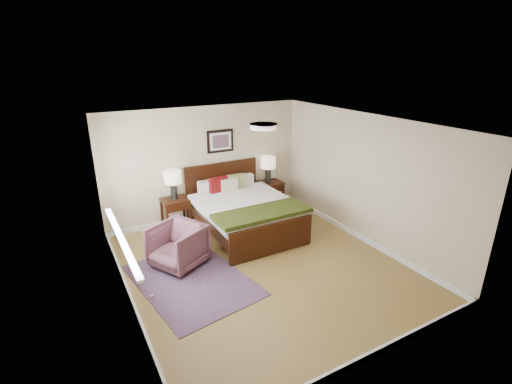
# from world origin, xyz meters

# --- Properties ---
(floor) EXTENTS (5.00, 5.00, 0.00)m
(floor) POSITION_xyz_m (0.00, 0.00, 0.00)
(floor) COLOR olive
(floor) RESTS_ON ground
(back_wall) EXTENTS (4.50, 0.04, 2.50)m
(back_wall) POSITION_xyz_m (0.00, 2.50, 1.25)
(back_wall) COLOR #C3AC8D
(back_wall) RESTS_ON ground
(front_wall) EXTENTS (4.50, 0.04, 2.50)m
(front_wall) POSITION_xyz_m (0.00, -2.50, 1.25)
(front_wall) COLOR #C3AC8D
(front_wall) RESTS_ON ground
(left_wall) EXTENTS (0.04, 5.00, 2.50)m
(left_wall) POSITION_xyz_m (-2.25, 0.00, 1.25)
(left_wall) COLOR #C3AC8D
(left_wall) RESTS_ON ground
(right_wall) EXTENTS (0.04, 5.00, 2.50)m
(right_wall) POSITION_xyz_m (2.25, 0.00, 1.25)
(right_wall) COLOR #C3AC8D
(right_wall) RESTS_ON ground
(ceiling) EXTENTS (4.50, 5.00, 0.02)m
(ceiling) POSITION_xyz_m (0.00, 0.00, 2.50)
(ceiling) COLOR white
(ceiling) RESTS_ON back_wall
(window) EXTENTS (0.11, 2.72, 1.32)m
(window) POSITION_xyz_m (-2.20, 0.70, 1.38)
(window) COLOR silver
(window) RESTS_ON left_wall
(door) EXTENTS (0.06, 1.00, 2.18)m
(door) POSITION_xyz_m (-2.23, -1.75, 1.07)
(door) COLOR silver
(door) RESTS_ON ground
(ceil_fixture) EXTENTS (0.44, 0.44, 0.08)m
(ceil_fixture) POSITION_xyz_m (0.00, 0.00, 2.47)
(ceil_fixture) COLOR white
(ceil_fixture) RESTS_ON ceiling
(bed) EXTENTS (1.86, 2.26, 1.22)m
(bed) POSITION_xyz_m (0.35, 1.39, 0.56)
(bed) COLOR black
(bed) RESTS_ON ground
(wall_art) EXTENTS (0.62, 0.05, 0.50)m
(wall_art) POSITION_xyz_m (0.35, 2.47, 1.72)
(wall_art) COLOR black
(wall_art) RESTS_ON back_wall
(nightstand_left) EXTENTS (0.55, 0.49, 0.65)m
(nightstand_left) POSITION_xyz_m (-0.83, 2.25, 0.53)
(nightstand_left) COLOR black
(nightstand_left) RESTS_ON ground
(nightstand_right) EXTENTS (0.66, 0.49, 0.65)m
(nightstand_right) POSITION_xyz_m (1.46, 2.26, 0.39)
(nightstand_right) COLOR black
(nightstand_right) RESTS_ON ground
(lamp_left) EXTENTS (0.35, 0.35, 0.61)m
(lamp_left) POSITION_xyz_m (-0.83, 2.27, 1.08)
(lamp_left) COLOR black
(lamp_left) RESTS_ON nightstand_left
(lamp_right) EXTENTS (0.35, 0.35, 0.61)m
(lamp_right) POSITION_xyz_m (1.46, 2.27, 1.08)
(lamp_right) COLOR black
(lamp_right) RESTS_ON nightstand_right
(armchair) EXTENTS (1.11, 1.10, 0.76)m
(armchair) POSITION_xyz_m (-1.27, 0.74, 0.38)
(armchair) COLOR brown
(armchair) RESTS_ON ground
(rug_persian) EXTENTS (1.88, 2.42, 0.01)m
(rug_persian) POSITION_xyz_m (-1.24, 0.17, 0.01)
(rug_persian) COLOR #100D43
(rug_persian) RESTS_ON ground
(rug_navy) EXTENTS (0.86, 1.23, 0.01)m
(rug_navy) POSITION_xyz_m (0.94, 1.00, 0.01)
(rug_navy) COLOR black
(rug_navy) RESTS_ON ground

